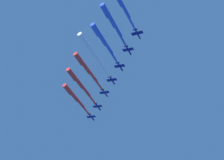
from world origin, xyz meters
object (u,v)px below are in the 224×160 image
(jet_lead, at_px, (75,97))
(jet_starboard_mid, at_px, (103,40))
(jet_port_outer, at_px, (112,21))
(jet_port_inner, at_px, (79,83))
(jet_port_mid, at_px, (92,51))
(jet_starboard_inner, at_px, (86,68))

(jet_lead, height_order, jet_starboard_mid, jet_starboard_mid)
(jet_lead, bearing_deg, jet_port_outer, 41.85)
(jet_port_inner, relative_size, jet_port_mid, 0.95)
(jet_lead, distance_m, jet_port_inner, 16.70)
(jet_lead, relative_size, jet_starboard_mid, 1.02)
(jet_starboard_inner, height_order, jet_port_outer, jet_port_outer)
(jet_port_inner, height_order, jet_starboard_inner, jet_starboard_inner)
(jet_lead, distance_m, jet_starboard_mid, 60.23)
(jet_starboard_mid, relative_size, jet_port_outer, 1.01)
(jet_lead, bearing_deg, jet_starboard_inner, 38.92)
(jet_starboard_inner, distance_m, jet_port_outer, 44.37)
(jet_starboard_mid, bearing_deg, jet_lead, -138.46)
(jet_port_mid, height_order, jet_port_outer, jet_port_outer)
(jet_port_inner, bearing_deg, jet_lead, -144.59)
(jet_starboard_inner, relative_size, jet_starboard_mid, 1.07)
(jet_lead, relative_size, jet_port_mid, 0.89)
(jet_starboard_inner, distance_m, jet_port_mid, 16.95)
(jet_port_inner, relative_size, jet_starboard_inner, 1.02)
(jet_starboard_mid, height_order, jet_port_outer, jet_port_outer)
(jet_port_inner, distance_m, jet_starboard_inner, 14.78)
(jet_starboard_inner, height_order, jet_starboard_mid, jet_starboard_inner)
(jet_port_mid, height_order, jet_starboard_mid, jet_port_mid)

